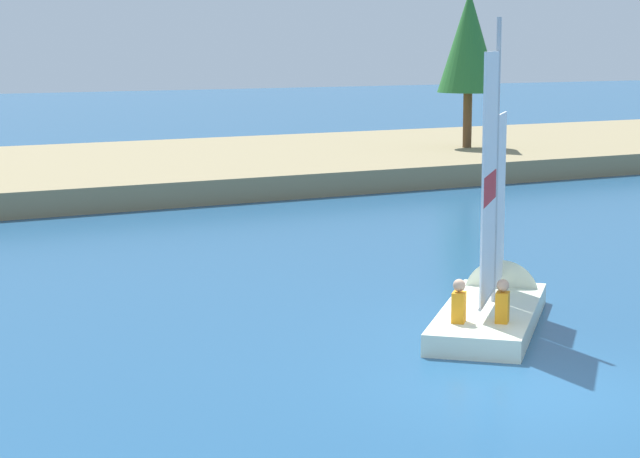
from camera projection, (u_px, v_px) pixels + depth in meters
ground_plane at (526, 393)px, 16.47m from camera, size 200.00×200.00×0.00m
shore_bank at (0, 177)px, 39.44m from camera, size 80.00×14.58×0.75m
shoreline_tree_midright at (469, 42)px, 45.58m from camera, size 2.35×2.35×5.96m
sailboat at (496, 295)px, 21.08m from camera, size 4.57×4.59×5.66m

